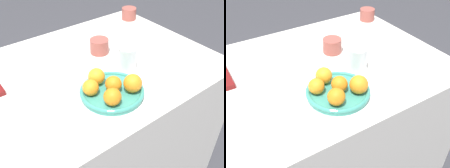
{
  "view_description": "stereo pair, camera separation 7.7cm",
  "coord_description": "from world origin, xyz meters",
  "views": [
    {
      "loc": [
        -0.27,
        -0.82,
        1.41
      ],
      "look_at": [
        0.2,
        -0.21,
        0.83
      ],
      "focal_mm": 42.0,
      "sensor_mm": 36.0,
      "label": 1
    },
    {
      "loc": [
        -0.21,
        -0.86,
        1.41
      ],
      "look_at": [
        0.2,
        -0.21,
        0.83
      ],
      "focal_mm": 42.0,
      "sensor_mm": 36.0,
      "label": 2
    }
  ],
  "objects": [
    {
      "name": "orange_3",
      "position": [
        0.26,
        -0.26,
        0.83
      ],
      "size": [
        0.07,
        0.07,
        0.07
      ],
      "color": "orange",
      "rests_on": "fruit_platter"
    },
    {
      "name": "fruit_platter",
      "position": [
        0.2,
        -0.21,
        0.79
      ],
      "size": [
        0.24,
        0.24,
        0.03
      ],
      "color": "teal",
      "rests_on": "table"
    },
    {
      "name": "orange_4",
      "position": [
        0.12,
        -0.18,
        0.82
      ],
      "size": [
        0.06,
        0.06,
        0.06
      ],
      "color": "orange",
      "rests_on": "fruit_platter"
    },
    {
      "name": "water_glass",
      "position": [
        0.36,
        -0.11,
        0.83
      ],
      "size": [
        0.08,
        0.08,
        0.1
      ],
      "color": "silver",
      "rests_on": "table"
    },
    {
      "name": "orange_2",
      "position": [
        0.18,
        -0.14,
        0.83
      ],
      "size": [
        0.07,
        0.07,
        0.07
      ],
      "color": "orange",
      "rests_on": "fruit_platter"
    },
    {
      "name": "orange_0",
      "position": [
        0.2,
        -0.21,
        0.83
      ],
      "size": [
        0.06,
        0.06,
        0.06
      ],
      "color": "orange",
      "rests_on": "fruit_platter"
    },
    {
      "name": "cup_0",
      "position": [
        0.34,
        0.07,
        0.81
      ],
      "size": [
        0.09,
        0.09,
        0.07
      ],
      "color": "#9E4C42",
      "rests_on": "table"
    },
    {
      "name": "orange_1",
      "position": [
        0.15,
        -0.27,
        0.83
      ],
      "size": [
        0.06,
        0.06,
        0.06
      ],
      "color": "orange",
      "rests_on": "fruit_platter"
    },
    {
      "name": "cup_2",
      "position": [
        0.7,
        0.28,
        0.81
      ],
      "size": [
        0.08,
        0.08,
        0.07
      ],
      "color": "#9E4C42",
      "rests_on": "table"
    },
    {
      "name": "table",
      "position": [
        0.0,
        0.0,
        0.39
      ],
      "size": [
        1.57,
        0.81,
        0.78
      ],
      "color": "silver",
      "rests_on": "ground_plane"
    }
  ]
}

